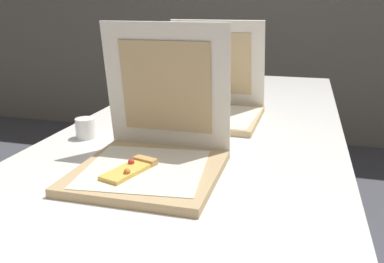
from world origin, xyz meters
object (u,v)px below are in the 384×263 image
at_px(cup_white_far, 185,95).
at_px(cup_white_near_center, 86,128).
at_px(pizza_box_front, 152,151).
at_px(pizza_box_middle, 213,105).
at_px(table, 200,145).

relative_size(cup_white_far, cup_white_near_center, 1.00).
xyz_separation_m(pizza_box_front, pizza_box_middle, (0.04, 0.54, -0.00)).
bearing_deg(table, cup_white_far, 112.79).
distance_m(pizza_box_front, cup_white_far, 0.77).
height_order(pizza_box_middle, cup_white_near_center, pizza_box_middle).
relative_size(pizza_box_front, pizza_box_middle, 1.03).
height_order(pizza_box_front, pizza_box_middle, pizza_box_front).
bearing_deg(cup_white_far, cup_white_near_center, -106.53).
bearing_deg(pizza_box_front, cup_white_near_center, 146.43).
bearing_deg(cup_white_near_center, cup_white_far, 73.47).
bearing_deg(pizza_box_middle, table, -89.33).
height_order(table, pizza_box_middle, pizza_box_middle).
relative_size(table, pizza_box_front, 6.41).
height_order(cup_white_far, cup_white_near_center, same).
distance_m(cup_white_far, cup_white_near_center, 0.58).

